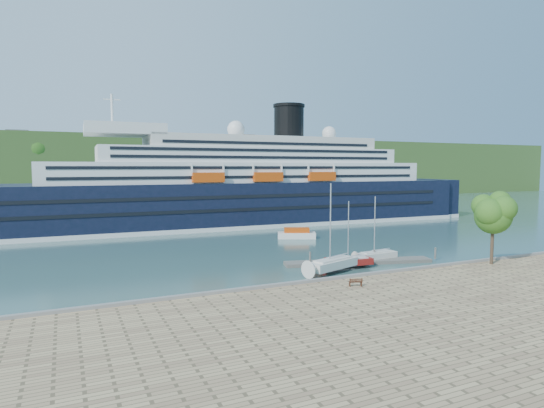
% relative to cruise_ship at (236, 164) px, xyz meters
% --- Properties ---
extents(ground, '(400.00, 400.00, 0.00)m').
position_rel_cruise_ship_xyz_m(ground, '(-3.37, -53.56, -13.56)').
color(ground, '#2F5553').
rests_on(ground, ground).
extents(far_hillside, '(400.00, 50.00, 24.00)m').
position_rel_cruise_ship_xyz_m(far_hillside, '(-3.37, 91.44, -1.56)').
color(far_hillside, '#325321').
rests_on(far_hillside, ground).
extents(quay_coping, '(220.00, 0.50, 0.30)m').
position_rel_cruise_ship_xyz_m(quay_coping, '(-3.37, -53.76, -12.41)').
color(quay_coping, slate).
rests_on(quay_coping, promenade).
extents(cruise_ship, '(121.18, 20.81, 27.12)m').
position_rel_cruise_ship_xyz_m(cruise_ship, '(0.00, 0.00, 0.00)').
color(cruise_ship, black).
rests_on(cruise_ship, ground).
extents(park_bench, '(1.50, 1.04, 0.89)m').
position_rel_cruise_ship_xyz_m(park_bench, '(-8.39, -56.93, -12.11)').
color(park_bench, '#492414').
rests_on(park_bench, promenade).
extents(promenade_tree, '(5.84, 5.84, 9.66)m').
position_rel_cruise_ship_xyz_m(promenade_tree, '(12.79, -55.31, -7.73)').
color(promenade_tree, '#275717').
rests_on(promenade_tree, promenade).
extents(floating_pontoon, '(20.00, 7.44, 0.45)m').
position_rel_cruise_ship_xyz_m(floating_pontoon, '(0.96, -44.35, -13.34)').
color(floating_pontoon, slate).
rests_on(floating_pontoon, ground).
extents(sailboat_white_near, '(8.35, 4.72, 10.41)m').
position_rel_cruise_ship_xyz_m(sailboat_white_near, '(-5.01, -47.42, -8.35)').
color(sailboat_white_near, silver).
rests_on(sailboat_white_near, ground).
extents(sailboat_red, '(6.46, 2.20, 8.20)m').
position_rel_cruise_ship_xyz_m(sailboat_red, '(-1.68, -46.41, -9.46)').
color(sailboat_red, maroon).
rests_on(sailboat_red, ground).
extents(sailboat_white_far, '(6.71, 2.30, 8.52)m').
position_rel_cruise_ship_xyz_m(sailboat_white_far, '(3.84, -44.48, -9.30)').
color(sailboat_white_far, silver).
rests_on(sailboat_white_far, ground).
extents(tender_launch, '(7.19, 4.95, 1.89)m').
position_rel_cruise_ship_xyz_m(tender_launch, '(3.40, -22.00, -12.61)').
color(tender_launch, '#CB430B').
rests_on(tender_launch, ground).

